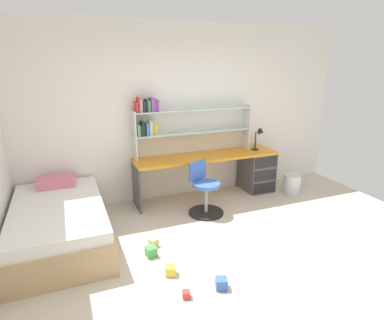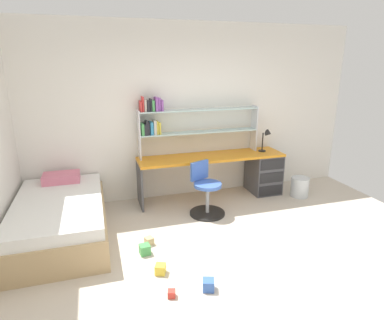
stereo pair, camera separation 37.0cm
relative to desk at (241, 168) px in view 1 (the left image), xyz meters
name	(u,v)px [view 1 (the left image)]	position (x,y,z in m)	size (l,w,h in m)	color
ground_plane	(247,268)	(-1.04, -1.96, -0.43)	(5.91, 5.53, 0.02)	beige
room_shell	(111,132)	(-2.24, -0.77, 0.96)	(5.91, 5.53, 2.76)	white
desk	(241,168)	(0.00, 0.00, 0.00)	(2.37, 0.56, 0.72)	orange
bookshelf_hutch	(176,121)	(-1.11, 0.16, 0.85)	(1.95, 0.22, 0.95)	silver
desk_lamp	(260,135)	(0.32, -0.03, 0.55)	(0.20, 0.16, 0.38)	black
swivel_chair	(205,194)	(-0.92, -0.55, -0.12)	(0.52, 0.52, 0.77)	black
bed_platform	(59,224)	(-2.92, -0.65, -0.16)	(1.11, 1.89, 0.63)	tan
waste_bin	(292,184)	(0.79, -0.38, -0.26)	(0.29, 0.29, 0.33)	silver
toy_block_yellow_0	(171,271)	(-1.86, -1.77, -0.37)	(0.11, 0.11, 0.11)	gold
toy_block_green_1	(151,252)	(-1.96, -1.36, -0.36)	(0.12, 0.12, 0.12)	#479E51
toy_block_blue_2	(221,284)	(-1.46, -2.17, -0.36)	(0.11, 0.11, 0.11)	#3860B7
toy_block_natural_3	(154,243)	(-1.88, -1.16, -0.37)	(0.09, 0.09, 0.09)	tan
toy_block_red_4	(186,295)	(-1.83, -2.16, -0.38)	(0.07, 0.07, 0.07)	red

